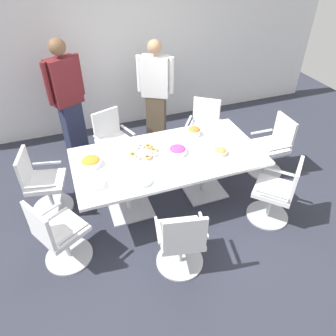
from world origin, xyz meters
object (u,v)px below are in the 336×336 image
(office_chair_1, at_px, (181,242))
(office_chair_6, at_px, (43,185))
(person_standing_1, at_px, (156,91))
(snack_bowl_cookies, at_px, (220,151))
(conference_table, at_px, (168,163))
(plate_stack, at_px, (143,181))
(office_chair_0, at_px, (58,236))
(napkin_pile, at_px, (97,184))
(snack_bowl_candy_mix, at_px, (178,150))
(donut_platter, at_px, (144,152))
(office_chair_4, at_px, (203,131))
(office_chair_2, at_px, (277,194))
(snack_bowl_pretzels, at_px, (194,131))
(office_chair_3, at_px, (272,149))
(snack_bowl_chips_orange, at_px, (91,162))
(office_chair_5, at_px, (114,143))
(person_standing_0, at_px, (68,98))

(office_chair_1, distance_m, office_chair_6, 2.00)
(person_standing_1, bearing_deg, snack_bowl_cookies, 128.16)
(conference_table, bearing_deg, plate_stack, -138.19)
(office_chair_0, bearing_deg, napkin_pile, 86.93)
(snack_bowl_candy_mix, relative_size, donut_platter, 0.61)
(office_chair_1, height_order, napkin_pile, office_chair_1)
(office_chair_4, height_order, donut_platter, office_chair_4)
(snack_bowl_candy_mix, xyz_separation_m, plate_stack, (-0.59, -0.42, -0.03))
(office_chair_2, relative_size, person_standing_1, 0.53)
(office_chair_0, bearing_deg, office_chair_1, 36.58)
(office_chair_2, bearing_deg, office_chair_6, 112.96)
(office_chair_4, relative_size, person_standing_1, 0.53)
(office_chair_2, bearing_deg, office_chair_0, 131.01)
(snack_bowl_candy_mix, relative_size, snack_bowl_pretzels, 1.25)
(office_chair_3, xyz_separation_m, napkin_pile, (-2.65, -0.38, 0.38))
(snack_bowl_candy_mix, distance_m, snack_bowl_chips_orange, 1.09)
(snack_bowl_candy_mix, bearing_deg, office_chair_5, 121.84)
(conference_table, relative_size, office_chair_4, 2.64)
(snack_bowl_cookies, relative_size, snack_bowl_chips_orange, 0.68)
(office_chair_5, height_order, plate_stack, office_chair_5)
(office_chair_6, bearing_deg, conference_table, 88.62)
(office_chair_0, distance_m, person_standing_1, 2.89)
(office_chair_2, xyz_separation_m, snack_bowl_chips_orange, (-2.12, 0.94, 0.39))
(office_chair_4, bearing_deg, office_chair_6, 48.01)
(person_standing_0, bearing_deg, napkin_pile, 66.89)
(snack_bowl_cookies, distance_m, donut_platter, 0.99)
(person_standing_1, bearing_deg, office_chair_6, 61.39)
(office_chair_3, bearing_deg, person_standing_1, 42.16)
(office_chair_2, xyz_separation_m, snack_bowl_pretzels, (-0.65, 1.16, 0.40))
(person_standing_1, relative_size, snack_bowl_candy_mix, 7.29)
(office_chair_4, relative_size, snack_bowl_pretzels, 4.79)
(office_chair_2, bearing_deg, napkin_pile, 122.84)
(office_chair_2, xyz_separation_m, person_standing_0, (-2.20, 2.46, 0.58))
(person_standing_0, relative_size, snack_bowl_pretzels, 9.84)
(office_chair_0, relative_size, office_chair_1, 1.00)
(office_chair_2, bearing_deg, office_chair_1, 147.86)
(conference_table, relative_size, snack_bowl_pretzels, 12.62)
(office_chair_1, bearing_deg, donut_platter, 103.09)
(office_chair_3, bearing_deg, office_chair_2, 150.20)
(person_standing_0, distance_m, plate_stack, 2.15)
(person_standing_0, relative_size, person_standing_1, 1.08)
(conference_table, relative_size, snack_bowl_cookies, 13.97)
(snack_bowl_chips_orange, xyz_separation_m, plate_stack, (0.50, -0.54, -0.03))
(office_chair_1, relative_size, office_chair_3, 1.00)
(snack_bowl_chips_orange, bearing_deg, snack_bowl_cookies, -11.62)
(office_chair_5, bearing_deg, office_chair_0, 39.63)
(snack_bowl_candy_mix, xyz_separation_m, snack_bowl_chips_orange, (-1.09, 0.13, 0.00))
(office_chair_3, relative_size, office_chair_6, 1.00)
(office_chair_3, distance_m, office_chair_5, 2.41)
(office_chair_0, relative_size, snack_bowl_pretzels, 4.79)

